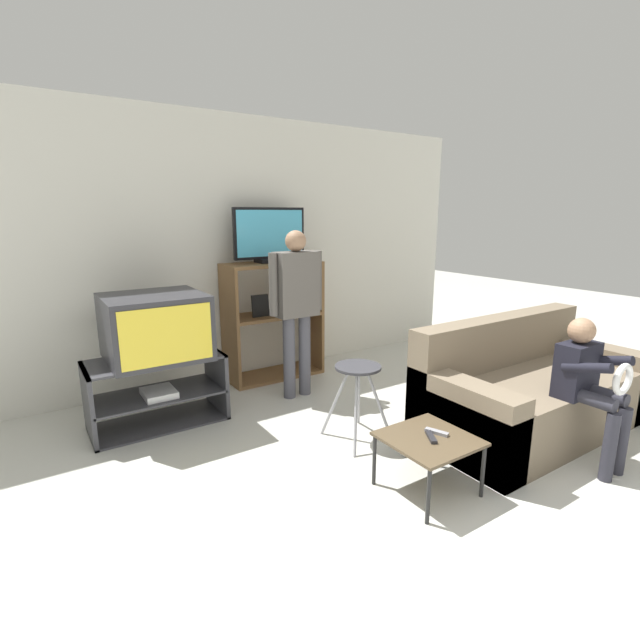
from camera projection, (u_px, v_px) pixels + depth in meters
ground_plane at (520, 636)px, 1.87m from camera, size 18.00×18.00×0.00m
wall_back at (203, 252)px, 4.48m from camera, size 6.40×0.06×2.60m
tv_stand at (157, 392)px, 3.71m from camera, size 1.03×0.50×0.55m
television_main at (155, 327)px, 3.60m from camera, size 0.74×0.68×0.51m
media_shelf at (273, 320)px, 4.74m from camera, size 0.98×0.42×1.19m
television_flat at (270, 237)px, 4.55m from camera, size 0.76×0.20×0.53m
folding_stool at (358, 379)px, 3.41m from camera, size 0.38×0.44×0.59m
snack_table at (429, 443)px, 2.79m from camera, size 0.50×0.50×0.35m
remote_control_black at (431, 437)px, 2.76m from camera, size 0.11×0.14×0.02m
remote_control_white at (437, 432)px, 2.83m from camera, size 0.09×0.15×0.02m
couch at (528, 393)px, 3.62m from camera, size 1.87×0.88×0.86m
person_standing_adult at (296, 299)px, 4.15m from camera, size 0.53×0.20×1.53m
person_seated_child at (589, 379)px, 3.05m from camera, size 0.33×0.43×1.00m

